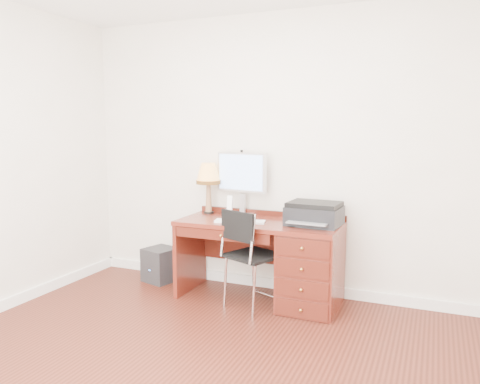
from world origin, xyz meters
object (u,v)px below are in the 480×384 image
at_px(monitor, 241,176).
at_px(phone, 230,210).
at_px(chair, 251,250).
at_px(equipment_box, 161,265).
at_px(leg_lamp, 208,177).
at_px(desk, 292,260).
at_px(printer, 314,214).

distance_m(monitor, phone, 0.36).
relative_size(chair, equipment_box, 2.55).
xyz_separation_m(phone, equipment_box, (-0.80, -0.01, -0.63)).
relative_size(monitor, leg_lamp, 1.22).
xyz_separation_m(desk, equipment_box, (-1.47, 0.10, -0.24)).
bearing_deg(phone, leg_lamp, 155.49).
xyz_separation_m(desk, printer, (0.19, 0.03, 0.44)).
relative_size(desk, phone, 7.37).
relative_size(monitor, equipment_box, 1.76).
relative_size(leg_lamp, phone, 2.49).
xyz_separation_m(desk, phone, (-0.67, 0.11, 0.40)).
distance_m(phone, equipment_box, 1.02).
distance_m(printer, leg_lamp, 1.17).
relative_size(desk, monitor, 2.42).
bearing_deg(desk, printer, 9.76).
bearing_deg(equipment_box, printer, 13.01).
distance_m(chair, equipment_box, 1.28).
height_order(printer, chair, printer).
xyz_separation_m(desk, chair, (-0.30, -0.27, 0.13)).
xyz_separation_m(phone, chair, (0.37, -0.38, -0.26)).
bearing_deg(phone, printer, -14.45).
bearing_deg(leg_lamp, equipment_box, -170.94).
relative_size(monitor, printer, 1.28).
xyz_separation_m(leg_lamp, equipment_box, (-0.53, -0.08, -0.95)).
bearing_deg(printer, equipment_box, -178.69).
distance_m(leg_lamp, chair, 0.97).
relative_size(printer, equipment_box, 1.38).
xyz_separation_m(monitor, phone, (-0.07, -0.12, -0.33)).
height_order(phone, chair, phone).
bearing_deg(leg_lamp, monitor, 7.93).
bearing_deg(monitor, equipment_box, -161.68).
height_order(printer, phone, printer).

